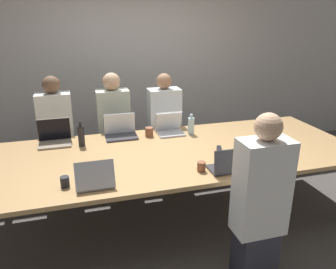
% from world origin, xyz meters
% --- Properties ---
extents(ground_plane, '(24.00, 24.00, 0.00)m').
position_xyz_m(ground_plane, '(0.00, 0.00, 0.00)').
color(ground_plane, '#4C4742').
extents(curtain_wall, '(12.00, 0.06, 2.80)m').
position_xyz_m(curtain_wall, '(0.00, 1.93, 1.40)').
color(curtain_wall, '#BCB7B2').
rests_on(curtain_wall, ground_plane).
extents(conference_table, '(3.83, 1.48, 0.78)m').
position_xyz_m(conference_table, '(0.00, 0.00, 0.73)').
color(conference_table, tan).
rests_on(conference_table, ground_plane).
extents(laptop_far_center, '(0.31, 0.26, 0.26)m').
position_xyz_m(laptop_far_center, '(0.12, 0.54, 0.85)').
color(laptop_far_center, '#B7B7BC').
rests_on(laptop_far_center, conference_table).
extents(person_far_center, '(0.40, 0.24, 1.42)m').
position_xyz_m(person_far_center, '(0.16, 0.91, 0.69)').
color(person_far_center, '#2D2D38').
rests_on(person_far_center, ground_plane).
extents(cup_far_center, '(0.09, 0.09, 0.10)m').
position_xyz_m(cup_far_center, '(-0.13, 0.51, 0.83)').
color(cup_far_center, brown).
rests_on(cup_far_center, conference_table).
extents(bottle_far_center, '(0.07, 0.07, 0.24)m').
position_xyz_m(bottle_far_center, '(0.35, 0.44, 0.88)').
color(bottle_far_center, '#ADD1E0').
rests_on(bottle_far_center, conference_table).
extents(laptop_near_left, '(0.31, 0.24, 0.23)m').
position_xyz_m(laptop_near_left, '(-0.82, -0.53, 0.85)').
color(laptop_near_left, '#B7B7BC').
rests_on(laptop_near_left, conference_table).
extents(cup_near_left, '(0.07, 0.07, 0.09)m').
position_xyz_m(cup_near_left, '(-1.05, -0.46, 0.82)').
color(cup_near_left, '#232328').
rests_on(cup_near_left, conference_table).
extents(laptop_near_midright, '(0.35, 0.23, 0.23)m').
position_xyz_m(laptop_near_midright, '(0.35, -0.58, 0.85)').
color(laptop_near_midright, '#333338').
rests_on(laptop_near_midright, conference_table).
extents(person_near_midright, '(0.40, 0.24, 1.43)m').
position_xyz_m(person_near_midright, '(0.40, -1.01, 0.70)').
color(person_near_midright, '#2D2D38').
rests_on(person_near_midright, ground_plane).
extents(cup_near_midright, '(0.07, 0.07, 0.09)m').
position_xyz_m(cup_near_midright, '(0.11, -0.50, 0.82)').
color(cup_near_midright, brown).
rests_on(cup_near_midright, conference_table).
extents(laptop_far_left, '(0.34, 0.26, 0.26)m').
position_xyz_m(laptop_far_left, '(-1.16, 0.57, 0.85)').
color(laptop_far_left, gray).
rests_on(laptop_far_left, conference_table).
extents(person_far_left, '(0.40, 0.24, 1.43)m').
position_xyz_m(person_far_left, '(-1.17, 1.03, 0.69)').
color(person_far_left, '#2D2D38').
rests_on(person_far_left, ground_plane).
extents(bottle_far_left, '(0.07, 0.07, 0.27)m').
position_xyz_m(bottle_far_left, '(-0.89, 0.41, 0.90)').
color(bottle_far_left, black).
rests_on(bottle_far_left, conference_table).
extents(laptop_far_midleft, '(0.36, 0.25, 0.26)m').
position_xyz_m(laptop_far_midleft, '(-0.45, 0.59, 0.85)').
color(laptop_far_midleft, '#333338').
rests_on(laptop_far_midleft, conference_table).
extents(person_far_midleft, '(0.40, 0.24, 1.44)m').
position_xyz_m(person_far_midleft, '(-0.47, 1.02, 0.70)').
color(person_far_midleft, '#2D2D38').
rests_on(person_far_midleft, ground_plane).
extents(stapler, '(0.09, 0.16, 0.05)m').
position_xyz_m(stapler, '(0.44, -0.16, 0.80)').
color(stapler, black).
rests_on(stapler, conference_table).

